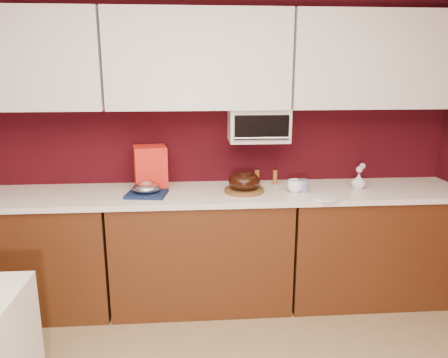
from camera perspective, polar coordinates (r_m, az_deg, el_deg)
wall_back at (r=3.48m, az=-3.27°, el=5.27°), size 4.00×0.02×2.50m
base_cabinet_left at (r=3.64m, az=-24.75°, el=-9.10°), size 1.31×0.58×0.86m
base_cabinet_center at (r=3.41m, az=-2.97°, el=-9.30°), size 1.31×0.58×0.86m
base_cabinet_right at (r=3.68m, az=18.47°, el=-8.21°), size 1.31×0.58×0.86m
countertop at (r=3.26m, az=-3.07°, el=-2.01°), size 4.00×0.62×0.04m
upper_cabinet_left at (r=3.51m, az=-26.37°, el=13.78°), size 1.31×0.33×0.70m
upper_cabinet_center at (r=3.27m, az=-3.36°, el=15.25°), size 1.31×0.33×0.70m
upper_cabinet_right at (r=3.56m, az=19.38°, el=14.41°), size 1.31×0.33×0.70m
toaster_oven at (r=3.36m, az=4.51°, el=7.08°), size 0.45×0.30×0.25m
toaster_oven_door at (r=3.20m, az=4.94°, el=6.73°), size 0.40×0.02×0.18m
toaster_oven_handle at (r=3.20m, az=4.96°, el=5.36°), size 0.42×0.02×0.02m
cake_base at (r=3.24m, az=2.63°, el=-1.48°), size 0.30×0.30×0.03m
bundt_cake at (r=3.22m, az=2.65°, el=-0.34°), size 0.28×0.28×0.10m
navy_towel at (r=3.20m, az=-10.07°, el=-1.93°), size 0.31×0.28×0.02m
foil_ham_nest at (r=3.19m, az=-10.11°, el=-1.17°), size 0.23×0.21×0.07m
roasted_ham at (r=3.18m, az=-10.13°, el=-0.73°), size 0.09×0.08×0.06m
pandoro_box at (r=3.37m, az=-9.57°, el=1.53°), size 0.27×0.25×0.32m
dark_pan at (r=3.40m, az=3.15°, el=-0.68°), size 0.25×0.25×0.03m
coffee_mug at (r=3.27m, az=9.24°, el=-0.75°), size 0.13×0.13×0.11m
blue_jar at (r=3.29m, az=10.36°, el=-0.86°), size 0.09×0.09×0.09m
flower_vase at (r=3.48m, az=17.17°, el=-0.14°), size 0.11×0.11×0.13m
flower_pink at (r=3.46m, az=17.27°, el=1.19°), size 0.05×0.05×0.05m
flower_blue at (r=3.48m, az=17.63°, el=1.62°), size 0.05×0.05×0.05m
china_plate at (r=3.17m, az=13.29°, el=-2.36°), size 0.26×0.26×0.01m
amber_bottle at (r=3.47m, az=4.33°, el=0.27°), size 0.04×0.04×0.11m
amber_bottle_tall at (r=3.46m, az=6.68°, el=0.22°), size 0.04×0.04×0.12m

